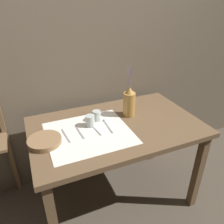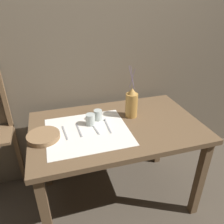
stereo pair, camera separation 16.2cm
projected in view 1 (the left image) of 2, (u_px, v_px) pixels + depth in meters
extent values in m
plane|color=brown|center=(115.00, 195.00, 2.07)|extent=(12.00, 12.00, 0.00)
cube|color=#6B5E4C|center=(93.00, 56.00, 1.91)|extent=(7.00, 0.06, 2.40)
cube|color=brown|center=(116.00, 127.00, 1.70)|extent=(1.31, 0.81, 0.04)
cube|color=brown|center=(53.00, 224.00, 1.41)|extent=(0.06, 0.06, 0.75)
cube|color=brown|center=(198.00, 172.00, 1.82)|extent=(0.06, 0.06, 0.75)
cube|color=brown|center=(40.00, 159.00, 1.96)|extent=(0.06, 0.06, 0.75)
cube|color=brown|center=(153.00, 130.00, 2.37)|extent=(0.06, 0.06, 0.75)
cube|color=brown|center=(6.00, 138.00, 1.86)|extent=(0.04, 0.04, 1.20)
cube|color=white|center=(89.00, 133.00, 1.59)|extent=(0.60, 0.53, 0.00)
cylinder|color=#B7843D|center=(129.00, 104.00, 1.78)|extent=(0.10, 0.10, 0.20)
cone|color=#B7843D|center=(130.00, 90.00, 1.72)|extent=(0.07, 0.07, 0.05)
cylinder|color=slate|center=(130.00, 78.00, 1.67)|extent=(0.04, 0.03, 0.16)
cylinder|color=slate|center=(129.00, 77.00, 1.65)|extent=(0.05, 0.03, 0.18)
cylinder|color=slate|center=(130.00, 76.00, 1.68)|extent=(0.03, 0.03, 0.17)
cylinder|color=#8E6B47|center=(45.00, 141.00, 1.47)|extent=(0.23, 0.23, 0.04)
cylinder|color=#B7C1BC|center=(90.00, 121.00, 1.65)|extent=(0.07, 0.07, 0.09)
cylinder|color=#B7C1BC|center=(97.00, 116.00, 1.73)|extent=(0.07, 0.07, 0.08)
cube|color=#939399|center=(66.00, 136.00, 1.55)|extent=(0.03, 0.19, 0.00)
cube|color=#939399|center=(80.00, 132.00, 1.59)|extent=(0.02, 0.19, 0.00)
cube|color=#939399|center=(95.00, 129.00, 1.63)|extent=(0.03, 0.19, 0.00)
cube|color=#939399|center=(108.00, 127.00, 1.66)|extent=(0.02, 0.19, 0.00)
sphere|color=#939399|center=(104.00, 120.00, 1.74)|extent=(0.02, 0.02, 0.02)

